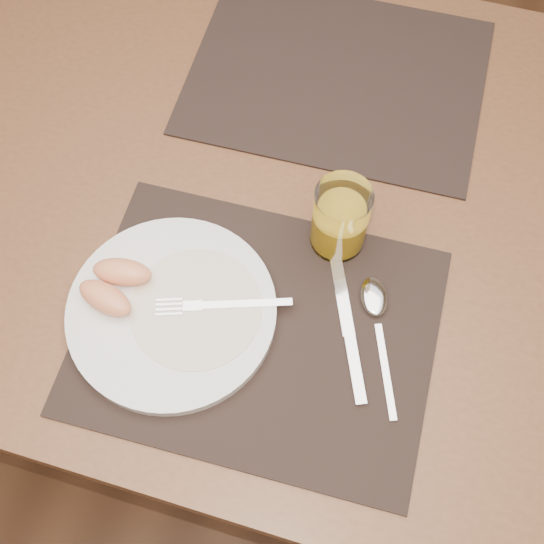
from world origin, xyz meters
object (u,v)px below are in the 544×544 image
Objects in this scene: placemat_far at (337,76)px; knife at (349,335)px; placemat_near at (257,330)px; fork at (212,305)px; table at (283,218)px; spoon at (376,307)px; plate at (172,311)px; juice_glass at (340,221)px.

knife is at bearing -73.94° from placemat_far.
fork is at bearing 171.96° from placemat_near.
table is 0.24m from spoon.
spoon is at bearing -41.82° from table.
plate is 1.58× the size of fork.
knife is at bearing 8.63° from plate.
juice_glass reaches higher than table.
table is at bearing 126.15° from knife.
placemat_far is (-0.00, 0.44, 0.00)m from placemat_near.
juice_glass is (0.18, 0.17, 0.04)m from plate.
knife is (0.23, 0.03, -0.01)m from plate.
table is 7.52× the size of spoon.
knife is at bearing -117.13° from spoon.
placemat_near is 2.64× the size of fork.
fork reaches higher than placemat_far.
knife is (0.14, -0.20, 0.09)m from table.
table is 0.24m from fork.
table is at bearing 146.21° from juice_glass.
plate is (-0.11, -0.45, 0.01)m from placemat_far.
table is 0.24m from placemat_near.
juice_glass is (0.13, 0.15, 0.03)m from fork.
juice_glass is (0.07, -0.28, 0.05)m from placemat_far.
placemat_near reaches higher than table.
plate is at bearing -136.70° from juice_glass.
fork is (-0.06, 0.01, 0.02)m from placemat_near.
juice_glass is (0.09, -0.06, 0.14)m from table.
fork is at bearing -174.90° from knife.
plate reaches higher than placemat_near.
juice_glass reaches higher than spoon.
juice_glass is at bearing 110.39° from knife.
table is 5.19× the size of plate.
table is at bearing -95.98° from placemat_far.
juice_glass is at bearing -76.04° from placemat_far.
placemat_near is 0.12m from knife.
placemat_far is at bearing 84.02° from table.
placemat_far is at bearing 106.06° from knife.
fork is (0.05, 0.02, 0.01)m from plate.
spoon is at bearing 27.21° from placemat_near.
fork is at bearing -97.75° from placemat_far.
spoon is 0.12m from juice_glass.
fork is at bearing -99.57° from table.
fork is (-0.04, -0.21, 0.11)m from table.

